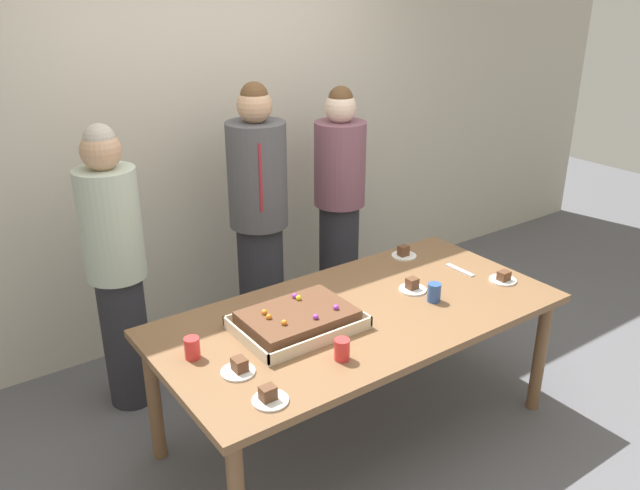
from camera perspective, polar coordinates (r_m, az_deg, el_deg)
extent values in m
plane|color=#5B5B60|center=(3.70, 3.21, -16.01)|extent=(12.00, 12.00, 0.00)
cube|color=beige|center=(4.32, -9.90, 11.59)|extent=(8.00, 0.12, 3.00)
cube|color=brown|center=(3.30, 3.49, -6.23)|extent=(2.08, 1.03, 0.04)
cylinder|color=brown|center=(3.86, 18.90, -9.24)|extent=(0.07, 0.07, 0.70)
cylinder|color=brown|center=(3.42, -14.49, -13.12)|extent=(0.07, 0.07, 0.70)
cylinder|color=brown|center=(4.33, 9.75, -4.57)|extent=(0.07, 0.07, 0.70)
cube|color=beige|center=(3.14, -1.99, -7.26)|extent=(0.59, 0.42, 0.01)
cube|color=beige|center=(2.98, 0.23, -8.38)|extent=(0.59, 0.01, 0.05)
cube|color=beige|center=(3.28, -4.00, -5.30)|extent=(0.59, 0.01, 0.05)
cube|color=beige|center=(3.00, -6.65, -8.31)|extent=(0.01, 0.42, 0.05)
cube|color=beige|center=(3.27, 2.24, -5.32)|extent=(0.01, 0.42, 0.05)
cube|color=brown|center=(3.12, -2.00, -6.53)|extent=(0.52, 0.35, 0.08)
sphere|color=purple|center=(3.21, -2.26, -4.54)|extent=(0.03, 0.03, 0.03)
sphere|color=yellow|center=(3.20, -1.91, -4.71)|extent=(0.03, 0.03, 0.03)
sphere|color=purple|center=(3.02, -0.39, -6.39)|extent=(0.03, 0.03, 0.03)
sphere|color=orange|center=(3.08, -4.95, -5.96)|extent=(0.03, 0.03, 0.03)
sphere|color=orange|center=(2.98, -3.20, -6.89)|extent=(0.03, 0.03, 0.03)
sphere|color=orange|center=(3.04, -4.56, -6.36)|extent=(0.03, 0.03, 0.03)
sphere|color=purple|center=(3.11, 1.43, -5.56)|extent=(0.03, 0.03, 0.03)
cylinder|color=white|center=(3.94, 7.45, -0.95)|extent=(0.15, 0.15, 0.01)
cube|color=brown|center=(3.92, 7.41, -0.50)|extent=(0.06, 0.05, 0.06)
cylinder|color=white|center=(3.74, 15.89, -3.01)|extent=(0.15, 0.15, 0.01)
cube|color=brown|center=(3.72, 15.99, -2.63)|extent=(0.07, 0.05, 0.05)
cylinder|color=white|center=(3.53, 8.21, -3.92)|extent=(0.15, 0.15, 0.01)
cube|color=brown|center=(3.51, 8.17, -3.39)|extent=(0.06, 0.05, 0.06)
cylinder|color=white|center=(2.84, -7.28, -11.09)|extent=(0.15, 0.15, 0.01)
cube|color=brown|center=(2.82, -7.14, -10.46)|extent=(0.06, 0.07, 0.06)
cylinder|color=white|center=(2.66, -4.42, -13.57)|extent=(0.15, 0.15, 0.01)
cube|color=brown|center=(2.64, -4.64, -12.95)|extent=(0.06, 0.05, 0.06)
cylinder|color=#2D5199|center=(3.41, 10.08, -4.16)|extent=(0.07, 0.07, 0.10)
cylinder|color=red|center=(2.88, 1.96, -9.24)|extent=(0.07, 0.07, 0.10)
cylinder|color=red|center=(2.94, -11.27, -8.95)|extent=(0.07, 0.07, 0.10)
cube|color=silver|center=(3.80, 12.31, -2.18)|extent=(0.03, 0.20, 0.01)
cylinder|color=#28282D|center=(4.20, -5.19, -3.81)|extent=(0.29, 0.29, 0.88)
cylinder|color=#4C4C51|center=(3.92, -5.59, 6.21)|extent=(0.36, 0.36, 0.64)
cube|color=maroon|center=(3.75, -5.16, 5.96)|extent=(0.04, 0.02, 0.41)
sphere|color=tan|center=(3.82, -5.83, 12.17)|extent=(0.21, 0.21, 0.21)
sphere|color=brown|center=(3.81, -5.86, 13.02)|extent=(0.16, 0.16, 0.16)
cylinder|color=#28282D|center=(4.56, 1.67, -1.54)|extent=(0.28, 0.28, 0.88)
cylinder|color=#7A4C5B|center=(4.31, 1.78, 7.20)|extent=(0.34, 0.34, 0.56)
sphere|color=beige|center=(4.23, 1.84, 12.09)|extent=(0.21, 0.21, 0.21)
sphere|color=brown|center=(4.22, 1.85, 12.85)|extent=(0.16, 0.16, 0.16)
cylinder|color=#28282D|center=(3.86, -16.80, -8.03)|extent=(0.26, 0.26, 0.80)
cylinder|color=#B7C6B2|center=(3.56, -18.06, 1.76)|extent=(0.32, 0.32, 0.61)
sphere|color=tan|center=(3.45, -18.87, 7.92)|extent=(0.21, 0.21, 0.21)
sphere|color=#B2A899|center=(3.44, -18.99, 8.84)|extent=(0.16, 0.16, 0.16)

